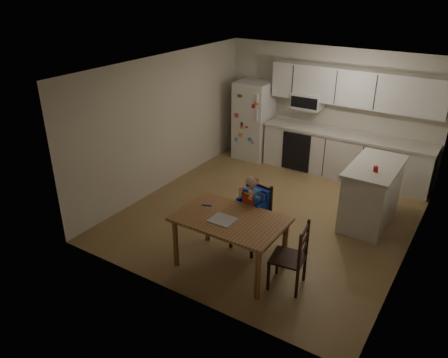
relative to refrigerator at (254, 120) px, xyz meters
name	(u,v)px	position (x,y,z in m)	size (l,w,h in m)	color
room	(286,138)	(1.55, -1.67, 0.40)	(4.52, 5.01, 2.51)	olive
refrigerator	(254,120)	(0.00, 0.00, 0.00)	(0.72, 0.70, 1.70)	silver
kitchen_run	(346,135)	(2.05, 0.09, 0.03)	(3.37, 0.62, 2.15)	silver
kitchen_island	(371,193)	(3.04, -1.48, -0.33)	(0.73, 1.39, 1.02)	silver
red_cup	(376,169)	(3.10, -1.74, 0.22)	(0.07, 0.07, 0.09)	#B41017
dining_table	(230,225)	(1.76, -3.79, -0.17)	(1.47, 0.94, 0.79)	brown
napkin	(223,220)	(1.70, -3.90, -0.06)	(0.33, 0.29, 0.01)	#B8B8BD
toddler_spoon	(206,205)	(1.28, -3.69, -0.05)	(0.02, 0.02, 0.12)	#1033C4
chair_booster	(253,204)	(1.77, -3.18, -0.13)	(0.52, 0.52, 1.20)	black
chair_side	(295,253)	(2.70, -3.73, -0.31)	(0.48, 0.48, 0.95)	black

